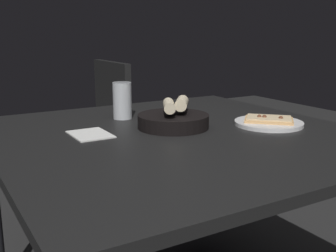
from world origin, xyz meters
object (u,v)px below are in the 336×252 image
object	(u,v)px
dining_table	(178,146)
chair_near	(94,131)
bread_basket	(173,119)
beer_glass	(122,102)
pizza_plate	(269,122)

from	to	relation	value
dining_table	chair_near	bearing A→B (deg)	-3.78
chair_near	bread_basket	bearing A→B (deg)	177.32
dining_table	beer_glass	bearing A→B (deg)	12.44
bread_basket	chair_near	distance (m)	0.96
pizza_plate	beer_glass	bearing A→B (deg)	47.35
pizza_plate	bread_basket	xyz separation A→B (m)	(0.14, 0.32, 0.02)
dining_table	bread_basket	distance (m)	0.11
bread_basket	pizza_plate	bearing A→B (deg)	-113.65
bread_basket	beer_glass	size ratio (longest dim) A/B	1.77
beer_glass	bread_basket	bearing A→B (deg)	-159.47
dining_table	chair_near	size ratio (longest dim) A/B	1.34
dining_table	bread_basket	bearing A→B (deg)	-18.56
pizza_plate	chair_near	bearing A→B (deg)	14.64
bread_basket	chair_near	bearing A→B (deg)	-2.68
chair_near	dining_table	bearing A→B (deg)	176.22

